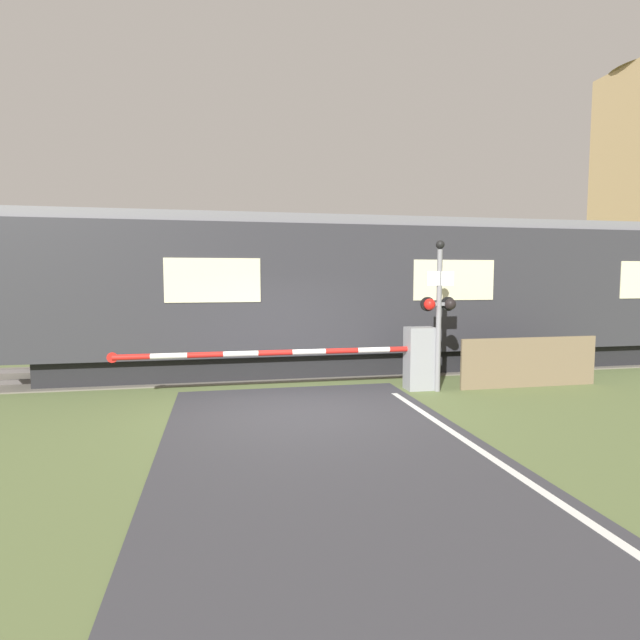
# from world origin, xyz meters

# --- Properties ---
(ground_plane) EXTENTS (80.00, 80.00, 0.00)m
(ground_plane) POSITION_xyz_m (0.00, 0.00, 0.00)
(ground_plane) COLOR #5B6B3D
(track_bed) EXTENTS (36.00, 3.20, 0.13)m
(track_bed) POSITION_xyz_m (0.00, 4.20, 0.02)
(track_bed) COLOR #666056
(track_bed) RESTS_ON ground_plane
(train) EXTENTS (20.80, 3.19, 3.88)m
(train) POSITION_xyz_m (4.14, 4.20, 1.99)
(train) COLOR black
(train) RESTS_ON ground_plane
(crossing_barrier) EXTENTS (6.63, 0.44, 1.35)m
(crossing_barrier) POSITION_xyz_m (2.22, 1.36, 0.71)
(crossing_barrier) COLOR gray
(crossing_barrier) RESTS_ON ground_plane
(signal_post) EXTENTS (0.76, 0.26, 3.18)m
(signal_post) POSITION_xyz_m (3.07, 1.09, 1.81)
(signal_post) COLOR gray
(signal_post) RESTS_ON ground_plane
(roadside_fence) EXTENTS (3.25, 0.06, 1.10)m
(roadside_fence) POSITION_xyz_m (5.22, 1.10, 0.55)
(roadside_fence) COLOR #726047
(roadside_fence) RESTS_ON ground_plane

